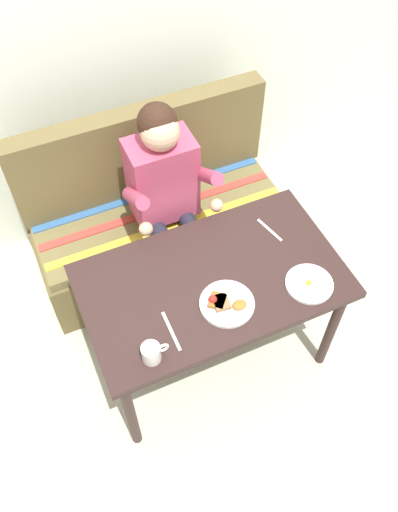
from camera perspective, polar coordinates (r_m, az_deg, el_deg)
name	(u,v)px	position (r m, az deg, el deg)	size (l,w,h in m)	color
ground_plane	(210,352)	(3.08, 1.15, -10.14)	(8.00, 8.00, 0.00)	beige
back_wall	(108,23)	(2.96, -9.63, 23.19)	(4.40, 0.10, 2.60)	silver
table	(212,289)	(2.51, 1.39, -3.49)	(1.20, 0.70, 0.73)	#311F1D
couch	(157,220)	(3.20, -4.49, 3.85)	(1.44, 0.56, 1.00)	brown
person	(167,190)	(2.79, -3.38, 6.99)	(0.45, 0.61, 1.21)	#B34361
plate_breakfast	(226,303)	(2.36, 2.83, -5.03)	(0.24, 0.24, 0.05)	white
plate_eggs	(309,284)	(2.47, 11.60, -2.90)	(0.22, 0.22, 0.04)	white
coffee_mug	(152,353)	(2.21, -5.03, -10.16)	(0.12, 0.08, 0.09)	white
fork	(270,230)	(2.64, 7.49, 2.74)	(0.01, 0.17, 0.01)	silver
knife	(171,331)	(2.30, -2.97, -7.94)	(0.01, 0.20, 0.01)	silver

